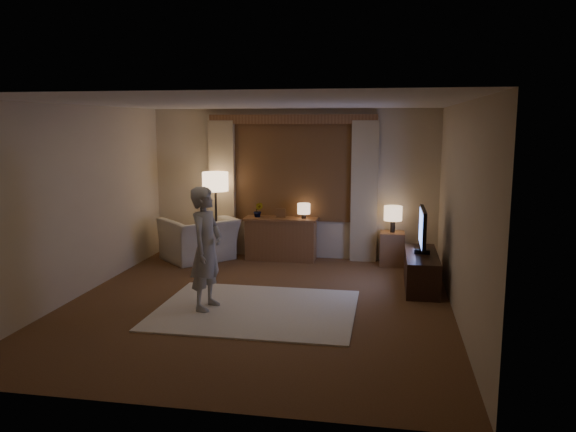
% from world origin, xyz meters
% --- Properties ---
extents(room, '(5.04, 5.54, 2.64)m').
position_xyz_m(room, '(0.00, 0.50, 1.33)').
color(room, brown).
rests_on(room, ground).
extents(rug, '(2.50, 2.00, 0.02)m').
position_xyz_m(rug, '(0.03, -0.21, 0.01)').
color(rug, beige).
rests_on(rug, floor).
extents(sideboard, '(1.20, 0.40, 0.70)m').
position_xyz_m(sideboard, '(-0.16, 2.50, 0.35)').
color(sideboard, brown).
rests_on(sideboard, floor).
extents(picture_frame, '(0.16, 0.02, 0.20)m').
position_xyz_m(picture_frame, '(-0.16, 2.50, 0.80)').
color(picture_frame, brown).
rests_on(picture_frame, sideboard).
extents(plant, '(0.17, 0.13, 0.30)m').
position_xyz_m(plant, '(-0.56, 2.50, 0.85)').
color(plant, '#999999').
rests_on(plant, sideboard).
extents(table_lamp_sideboard, '(0.22, 0.22, 0.30)m').
position_xyz_m(table_lamp_sideboard, '(0.24, 2.50, 0.90)').
color(table_lamp_sideboard, black).
rests_on(table_lamp_sideboard, sideboard).
extents(floor_lamp, '(0.45, 0.45, 1.53)m').
position_xyz_m(floor_lamp, '(-1.28, 2.33, 1.28)').
color(floor_lamp, black).
rests_on(floor_lamp, floor).
extents(armchair, '(1.50, 1.51, 0.74)m').
position_xyz_m(armchair, '(-1.56, 2.23, 0.37)').
color(armchair, beige).
rests_on(armchair, floor).
extents(side_table, '(0.40, 0.40, 0.56)m').
position_xyz_m(side_table, '(1.74, 2.45, 0.28)').
color(side_table, brown).
rests_on(side_table, floor).
extents(table_lamp_side, '(0.30, 0.30, 0.44)m').
position_xyz_m(table_lamp_side, '(1.74, 2.45, 0.87)').
color(table_lamp_side, black).
rests_on(table_lamp_side, side_table).
extents(tv_stand, '(0.45, 1.40, 0.50)m').
position_xyz_m(tv_stand, '(2.15, 1.21, 0.25)').
color(tv_stand, black).
rests_on(tv_stand, floor).
extents(tv, '(0.22, 0.90, 0.65)m').
position_xyz_m(tv, '(2.15, 1.21, 0.86)').
color(tv, black).
rests_on(tv, tv_stand).
extents(person, '(0.46, 0.62, 1.56)m').
position_xyz_m(person, '(-0.59, -0.28, 0.80)').
color(person, gray).
rests_on(person, rug).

